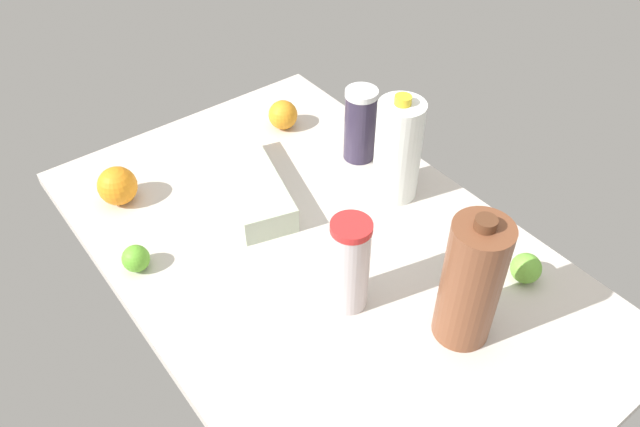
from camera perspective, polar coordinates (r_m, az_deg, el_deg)
countertop at (r=129.48cm, az=0.00°, el=-3.75°), size 120.00×76.00×3.00cm
chocolate_milk_jug at (r=108.14cm, az=13.66°, el=-6.14°), size 10.22×10.22×27.46cm
egg_carton at (r=140.27cm, az=-6.46°, el=2.81°), size 33.91×19.69×6.09cm
milk_jug at (r=135.35cm, az=7.13°, el=5.78°), size 10.14×10.14×25.16cm
shaker_bottle at (r=146.96cm, az=3.69°, el=8.12°), size 7.60×7.60×18.34cm
tumbler_cup at (r=111.83cm, az=2.73°, el=-4.69°), size 7.42×7.42×20.10cm
lime_beside_bowl at (r=128.08cm, az=-16.49°, el=-3.96°), size 5.48×5.48×5.48cm
orange_loose at (r=160.26cm, az=-3.40°, el=8.99°), size 7.40×7.40×7.40cm
orange_by_jug at (r=143.60cm, az=-18.03°, el=2.42°), size 8.64×8.64×8.64cm
lime_near_front at (r=127.14cm, az=18.31°, el=-4.77°), size 5.98×5.98×5.98cm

